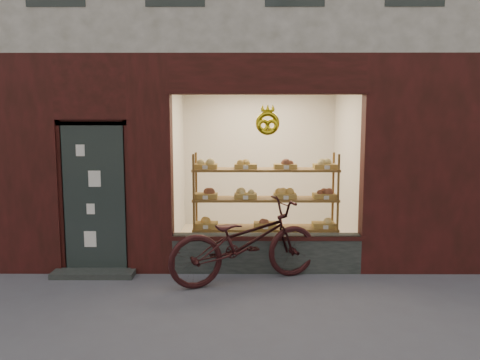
{
  "coord_description": "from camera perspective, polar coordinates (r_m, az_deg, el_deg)",
  "views": [
    {
      "loc": [
        0.09,
        -4.48,
        2.16
      ],
      "look_at": [
        0.07,
        2.0,
        1.36
      ],
      "focal_mm": 35.0,
      "sensor_mm": 36.0,
      "label": 1
    }
  ],
  "objects": [
    {
      "name": "bicycle",
      "position": [
        6.38,
        0.65,
        -7.52
      ],
      "size": [
        2.25,
        1.48,
        1.12
      ],
      "primitive_type": "imported",
      "rotation": [
        0.0,
        0.0,
        1.95
      ],
      "color": "black",
      "rests_on": "ground"
    },
    {
      "name": "display_shelf",
      "position": [
        7.16,
        3.08,
        -3.38
      ],
      "size": [
        2.2,
        0.45,
        1.7
      ],
      "color": "brown",
      "rests_on": "ground"
    },
    {
      "name": "ground",
      "position": [
        4.98,
        -0.92,
        -18.7
      ],
      "size": [
        90.0,
        90.0,
        0.0
      ],
      "primitive_type": "plane",
      "color": "#52545E"
    }
  ]
}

